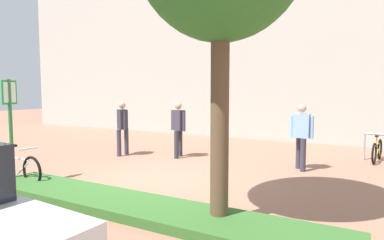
% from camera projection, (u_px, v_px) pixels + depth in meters
% --- Properties ---
extents(ground_plane, '(60.00, 60.00, 0.00)m').
position_uv_depth(ground_plane, '(157.00, 179.00, 7.87)').
color(ground_plane, '#936651').
extents(building_facade, '(28.00, 1.20, 10.00)m').
position_uv_depth(building_facade, '(263.00, 22.00, 14.39)').
color(building_facade, '#B2ADA3').
rests_on(building_facade, ground).
extents(planter_strip, '(7.00, 1.10, 0.16)m').
position_uv_depth(planter_strip, '(138.00, 207.00, 5.70)').
color(planter_strip, '#336028').
rests_on(planter_strip, ground).
extents(parking_sign_post, '(0.08, 0.36, 2.30)m').
position_uv_depth(parking_sign_post, '(10.00, 116.00, 7.26)').
color(parking_sign_post, '#2D7238').
rests_on(parking_sign_post, ground).
extents(bike_at_sign, '(1.68, 0.42, 0.86)m').
position_uv_depth(bike_at_sign, '(19.00, 167.00, 7.48)').
color(bike_at_sign, black).
rests_on(bike_at_sign, ground).
extents(bollard_steel, '(0.16, 0.16, 0.90)m').
position_uv_depth(bollard_steel, '(302.00, 151.00, 8.95)').
color(bollard_steel, '#ADADB2').
rests_on(bollard_steel, ground).
extents(person_suited_navy, '(0.59, 0.50, 1.72)m').
position_uv_depth(person_suited_navy, '(178.00, 126.00, 10.32)').
color(person_suited_navy, '#2D2D38').
rests_on(person_suited_navy, ground).
extents(person_suited_dark, '(0.53, 0.49, 1.72)m').
position_uv_depth(person_suited_dark, '(122.00, 125.00, 10.64)').
color(person_suited_dark, '#383342').
rests_on(person_suited_dark, ground).
extents(person_shirt_blue, '(0.61, 0.44, 1.72)m').
position_uv_depth(person_shirt_blue, '(301.00, 133.00, 8.65)').
color(person_shirt_blue, '#383342').
rests_on(person_shirt_blue, ground).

